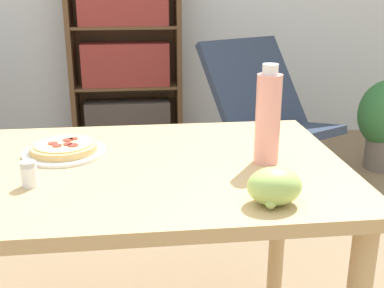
{
  "coord_description": "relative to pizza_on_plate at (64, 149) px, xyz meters",
  "views": [
    {
      "loc": [
        0.1,
        -1.21,
        1.22
      ],
      "look_at": [
        0.24,
        0.04,
        0.8
      ],
      "focal_mm": 45.0,
      "sensor_mm": 36.0,
      "label": 1
    }
  ],
  "objects": [
    {
      "name": "dining_table",
      "position": [
        0.17,
        -0.11,
        -0.12
      ],
      "size": [
        1.26,
        0.78,
        0.74
      ],
      "color": "tan",
      "rests_on": "ground_plane"
    },
    {
      "name": "pizza_on_plate",
      "position": [
        0.0,
        0.0,
        0.0
      ],
      "size": [
        0.24,
        0.24,
        0.04
      ],
      "color": "white",
      "rests_on": "dining_table"
    },
    {
      "name": "grape_bunch",
      "position": [
        0.53,
        -0.4,
        0.03
      ],
      "size": [
        0.13,
        0.1,
        0.09
      ],
      "color": "#A8CC66",
      "rests_on": "dining_table"
    },
    {
      "name": "drink_bottle",
      "position": [
        0.58,
        -0.13,
        0.12
      ],
      "size": [
        0.07,
        0.07,
        0.28
      ],
      "color": "pink",
      "rests_on": "dining_table"
    },
    {
      "name": "salt_shaker",
      "position": [
        -0.05,
        -0.23,
        0.02
      ],
      "size": [
        0.04,
        0.04,
        0.07
      ],
      "color": "white",
      "rests_on": "dining_table"
    },
    {
      "name": "lounge_chair_far",
      "position": [
        1.02,
        1.39,
        -0.47
      ],
      "size": [
        0.85,
        0.95,
        0.88
      ],
      "rotation": [
        0.0,
        0.0,
        0.47
      ],
      "color": "slate",
      "rests_on": "ground_plane"
    },
    {
      "name": "bookshelf",
      "position": [
        0.14,
        2.29,
        -0.1
      ],
      "size": [
        0.83,
        0.28,
        1.37
      ],
      "color": "brown",
      "rests_on": "ground_plane"
    }
  ]
}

